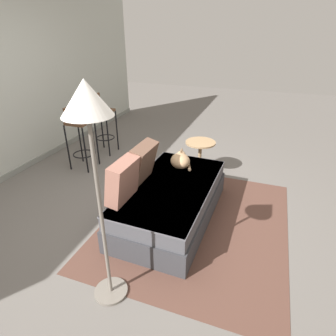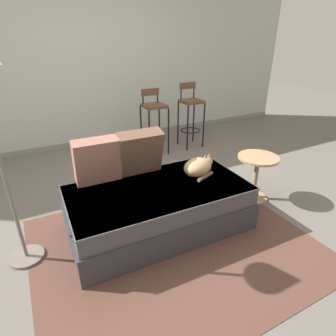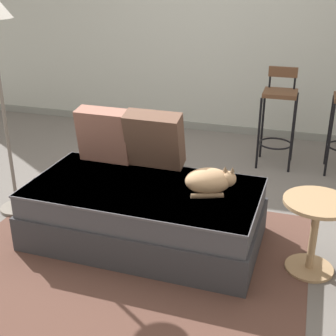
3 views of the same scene
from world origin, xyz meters
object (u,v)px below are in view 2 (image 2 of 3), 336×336
object	(u,v)px
throw_pillow_middle	(140,152)
bar_stool_by_doorway	(191,111)
couch	(159,207)
bar_stool_near_window	(154,117)
side_table	(256,172)
throw_pillow_corner	(97,161)
cat	(199,167)

from	to	relation	value
throw_pillow_middle	bar_stool_by_doorway	bearing A→B (deg)	43.89
couch	bar_stool_by_doorway	bearing A→B (deg)	50.80
couch	throw_pillow_middle	xyz separation A→B (m)	(-0.03, 0.35, 0.44)
couch	bar_stool_near_window	size ratio (longest dim) A/B	1.73
couch	side_table	xyz separation A→B (m)	(1.18, -0.03, 0.12)
bar_stool_by_doorway	side_table	distance (m)	1.83
throw_pillow_corner	bar_stool_by_doorway	distance (m)	2.35
couch	cat	bearing A→B (deg)	5.93
throw_pillow_middle	bar_stool_by_doorway	distance (m)	2.04
cat	bar_stool_near_window	xyz separation A→B (m)	(0.32, 1.71, 0.05)
throw_pillow_corner	cat	world-z (taller)	throw_pillow_corner
throw_pillow_corner	side_table	size ratio (longest dim) A/B	0.84
bar_stool_near_window	bar_stool_by_doorway	xyz separation A→B (m)	(0.65, 0.00, 0.02)
throw_pillow_corner	throw_pillow_middle	xyz separation A→B (m)	(0.42, -0.01, 0.01)
throw_pillow_corner	bar_stool_near_window	bearing A→B (deg)	48.71
couch	bar_stool_by_doorway	world-z (taller)	bar_stool_by_doorway
throw_pillow_middle	bar_stool_by_doorway	size ratio (longest dim) A/B	0.45
throw_pillow_corner	throw_pillow_middle	distance (m)	0.42
throw_pillow_corner	side_table	xyz separation A→B (m)	(1.63, -0.39, -0.32)
throw_pillow_corner	bar_stool_near_window	xyz separation A→B (m)	(1.23, 1.40, -0.09)
couch	throw_pillow_middle	world-z (taller)	throw_pillow_middle
throw_pillow_middle	bar_stool_by_doorway	world-z (taller)	bar_stool_by_doorway
throw_pillow_corner	bar_stool_near_window	distance (m)	1.87
couch	bar_stool_by_doorway	size ratio (longest dim) A/B	1.66
cat	bar_stool_near_window	size ratio (longest dim) A/B	0.40
throw_pillow_corner	throw_pillow_middle	bearing A→B (deg)	-1.46
bar_stool_by_doorway	side_table	size ratio (longest dim) A/B	1.96
cat	bar_stool_near_window	bearing A→B (deg)	79.57
throw_pillow_middle	cat	xyz separation A→B (m)	(0.50, -0.30, -0.14)
cat	couch	bearing A→B (deg)	-174.07
couch	throw_pillow_corner	world-z (taller)	throw_pillow_corner
bar_stool_near_window	side_table	xyz separation A→B (m)	(0.40, -1.79, -0.23)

